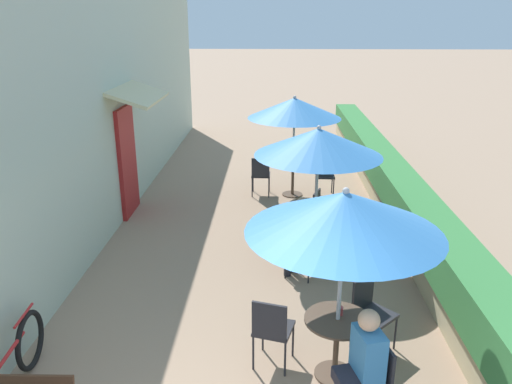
# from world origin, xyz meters

# --- Properties ---
(cafe_facade_wall) EXTENTS (0.98, 14.66, 4.20)m
(cafe_facade_wall) POSITION_xyz_m (-2.54, 7.20, 2.09)
(cafe_facade_wall) COLOR #B2C1AD
(cafe_facade_wall) RESTS_ON ground_plane
(planter_hedge) EXTENTS (0.60, 13.66, 1.01)m
(planter_hedge) POSITION_xyz_m (2.75, 7.23, 0.54)
(planter_hedge) COLOR tan
(planter_hedge) RESTS_ON ground_plane
(patio_table_near) EXTENTS (0.71, 0.71, 0.71)m
(patio_table_near) POSITION_xyz_m (1.12, 1.92, 0.49)
(patio_table_near) COLOR brown
(patio_table_near) RESTS_ON ground_plane
(patio_umbrella_near) EXTENTS (1.95, 1.95, 2.16)m
(patio_umbrella_near) POSITION_xyz_m (1.12, 1.92, 1.91)
(patio_umbrella_near) COLOR #B7B7BC
(patio_umbrella_near) RESTS_ON ground_plane
(cafe_chair_near_left) EXTENTS (0.49, 0.49, 0.87)m
(cafe_chair_near_left) POSITION_xyz_m (1.36, 1.27, 0.52)
(cafe_chair_near_left) COLOR #232328
(cafe_chair_near_left) RESTS_ON ground_plane
(seated_patron_near_left) EXTENTS (0.47, 0.41, 1.25)m
(seated_patron_near_left) POSITION_xyz_m (1.25, 1.24, 0.69)
(seated_patron_near_left) COLOR #23232D
(seated_patron_near_left) RESTS_ON ground_plane
(cafe_chair_near_right) EXTENTS (0.57, 0.57, 0.87)m
(cafe_chair_near_right) POSITION_xyz_m (1.56, 2.46, 0.52)
(cafe_chair_near_right) COLOR #232328
(cafe_chair_near_right) RESTS_ON ground_plane
(cafe_chair_near_back) EXTENTS (0.49, 0.49, 0.87)m
(cafe_chair_near_back) POSITION_xyz_m (0.43, 2.03, 0.52)
(cafe_chair_near_back) COLOR #232328
(cafe_chair_near_back) RESTS_ON ground_plane
(coffee_cup_near) EXTENTS (0.07, 0.07, 0.09)m
(coffee_cup_near) POSITION_xyz_m (1.14, 2.00, 0.76)
(coffee_cup_near) COLOR #B73D3D
(coffee_cup_near) RESTS_ON patio_table_near
(patio_table_mid) EXTENTS (0.71, 0.71, 0.71)m
(patio_table_mid) POSITION_xyz_m (1.10, 4.78, 0.49)
(patio_table_mid) COLOR brown
(patio_table_mid) RESTS_ON ground_plane
(patio_umbrella_mid) EXTENTS (1.95, 1.95, 2.16)m
(patio_umbrella_mid) POSITION_xyz_m (1.10, 4.78, 1.91)
(patio_umbrella_mid) COLOR #B7B7BC
(patio_umbrella_mid) RESTS_ON ground_plane
(cafe_chair_mid_left) EXTENTS (0.52, 0.52, 0.87)m
(cafe_chair_mid_left) POSITION_xyz_m (0.93, 4.11, 0.52)
(cafe_chair_mid_left) COLOR #232328
(cafe_chair_mid_left) RESTS_ON ground_plane
(seated_patron_mid_left) EXTENTS (0.49, 0.44, 1.25)m
(seated_patron_mid_left) POSITION_xyz_m (0.82, 4.15, 0.69)
(seated_patron_mid_left) COLOR #23232D
(seated_patron_mid_left) RESTS_ON ground_plane
(cafe_chair_mid_right) EXTENTS (0.52, 0.52, 0.87)m
(cafe_chair_mid_right) POSITION_xyz_m (1.28, 5.46, 0.52)
(cafe_chair_mid_right) COLOR #232328
(cafe_chair_mid_right) RESTS_ON ground_plane
(patio_table_far) EXTENTS (0.71, 0.71, 0.71)m
(patio_table_far) POSITION_xyz_m (0.85, 7.74, 0.49)
(patio_table_far) COLOR brown
(patio_table_far) RESTS_ON ground_plane
(patio_umbrella_far) EXTENTS (1.95, 1.95, 2.16)m
(patio_umbrella_far) POSITION_xyz_m (0.85, 7.74, 1.91)
(patio_umbrella_far) COLOR #B7B7BC
(patio_umbrella_far) RESTS_ON ground_plane
(cafe_chair_far_left) EXTENTS (0.41, 0.41, 0.87)m
(cafe_chair_far_left) POSITION_xyz_m (1.55, 7.80, 0.52)
(cafe_chair_far_left) COLOR #232328
(cafe_chair_far_left) RESTS_ON ground_plane
(cafe_chair_far_right) EXTENTS (0.41, 0.41, 0.87)m
(cafe_chair_far_right) POSITION_xyz_m (0.16, 7.68, 0.52)
(cafe_chair_far_right) COLOR #232328
(cafe_chair_far_right) RESTS_ON ground_plane
(bicycle_leaning) EXTENTS (0.16, 1.69, 0.75)m
(bicycle_leaning) POSITION_xyz_m (-2.20, 1.44, 0.35)
(bicycle_leaning) COLOR black
(bicycle_leaning) RESTS_ON ground_plane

